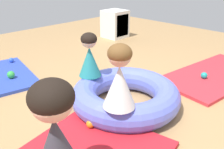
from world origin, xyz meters
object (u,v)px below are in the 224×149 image
Objects in this scene: child_in_teal at (89,55)px; play_ball_teal at (204,75)px; play_ball_orange at (90,124)px; inflatable_cushion at (125,95)px; play_ball_green at (11,75)px; storage_cube at (116,24)px; child_in_white at (119,77)px; play_ball_blue_second at (11,60)px; adult_seated at (56,137)px.

play_ball_teal is at bearing -34.91° from child_in_teal.
play_ball_orange is at bearing 172.53° from play_ball_teal.
inflatable_cushion reaches higher than play_ball_orange.
play_ball_green is at bearing 134.83° from play_ball_teal.
storage_cube is at bearing 12.58° from play_ball_green.
inflatable_cushion is 14.86× the size of play_ball_orange.
child_in_white is 3.28m from storage_cube.
inflatable_cushion is 2.84m from storage_cube.
child_in_white is at bearing -91.31° from play_ball_blue_second.
inflatable_cushion is 1.50× the size of adult_seated.
play_ball_teal is at bearing -108.13° from storage_cube.
play_ball_teal reaches higher than play_ball_orange.
storage_cube is (2.27, -0.00, 0.20)m from play_ball_blue_second.
play_ball_orange is (-1.74, 0.23, -0.00)m from play_ball_teal.
play_ball_blue_second is (-0.20, 1.62, -0.43)m from child_in_teal.
adult_seated reaches higher than storage_cube.
child_in_white reaches higher than play_ball_teal.
play_ball_green is at bearing -114.68° from play_ball_blue_second.
child_in_white is 0.73× the size of adult_seated.
play_ball_green is 2.60m from storage_cube.
child_in_white is at bearing -116.23° from child_in_teal.
storage_cube is at bearing 40.20° from play_ball_orange.
adult_seated is 9.92× the size of play_ball_orange.
child_in_teal is 6.82× the size of play_ball_blue_second.
inflatable_cushion reaches higher than play_ball_green.
play_ball_orange is 0.14× the size of storage_cube.
inflatable_cushion is 0.55m from play_ball_orange.
adult_seated is 1.36× the size of storage_cube.
storage_cube reaches higher than play_ball_blue_second.
inflatable_cushion is 2.04× the size of child_in_white.
child_in_teal is at bearing -142.03° from storage_cube.
child_in_white is 5.67× the size of play_ball_green.
child_in_teal is 2.64m from storage_cube.
play_ball_green is (-0.21, 1.73, -0.45)m from child_in_white.
play_ball_green is 1.39× the size of play_ball_blue_second.
play_ball_green reaches higher than play_ball_orange.
adult_seated reaches higher than play_ball_green.
inflatable_cushion reaches higher than play_ball_teal.
play_ball_teal is (1.19, -0.30, -0.05)m from inflatable_cushion.
adult_seated is 2.31m from play_ball_teal.
play_ball_blue_second is at bearing 83.82° from play_ball_orange.
child_in_teal is at bearing 104.84° from inflatable_cushion.
child_in_white is at bearing -145.41° from inflatable_cushion.
child_in_teal reaches higher than play_ball_teal.
inflatable_cushion is 1.19m from adult_seated.
play_ball_blue_second is at bearing 51.31° from adult_seated.
child_in_white reaches higher than play_ball_orange.
play_ball_blue_second is 2.28m from storage_cube.
child_in_white is 7.27× the size of play_ball_orange.
child_in_teal is 6.28× the size of play_ball_orange.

